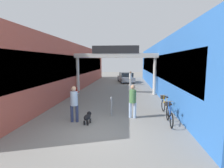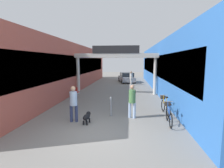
# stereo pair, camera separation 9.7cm
# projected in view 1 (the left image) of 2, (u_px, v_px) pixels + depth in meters

# --- Properties ---
(ground_plane) EXTENTS (80.00, 80.00, 0.00)m
(ground_plane) POSITION_uv_depth(u_px,v_px,m) (100.00, 133.00, 6.95)
(ground_plane) COLOR gray
(storefront_left) EXTENTS (3.00, 26.00, 4.44)m
(storefront_left) POSITION_uv_depth(u_px,v_px,m) (68.00, 67.00, 17.99)
(storefront_left) COLOR #B25142
(storefront_left) RESTS_ON ground_plane
(storefront_right) EXTENTS (3.00, 26.00, 4.44)m
(storefront_right) POSITION_uv_depth(u_px,v_px,m) (169.00, 68.00, 17.06)
(storefront_right) COLOR blue
(storefront_right) RESTS_ON ground_plane
(arcade_sign_gateway) EXTENTS (7.40, 0.47, 4.16)m
(arcade_sign_gateway) POSITION_uv_depth(u_px,v_px,m) (115.00, 60.00, 14.94)
(arcade_sign_gateway) COLOR beige
(arcade_sign_gateway) RESTS_ON ground_plane
(pedestrian_with_dog) EXTENTS (0.39, 0.38, 1.71)m
(pedestrian_with_dog) POSITION_uv_depth(u_px,v_px,m) (74.00, 102.00, 8.16)
(pedestrian_with_dog) COLOR navy
(pedestrian_with_dog) RESTS_ON ground_plane
(pedestrian_companion) EXTENTS (0.42, 0.42, 1.69)m
(pedestrian_companion) POSITION_uv_depth(u_px,v_px,m) (133.00, 99.00, 8.75)
(pedestrian_companion) COLOR #A5BFE0
(pedestrian_companion) RESTS_ON ground_plane
(pedestrian_carrying_crate) EXTENTS (0.44, 0.44, 1.66)m
(pedestrian_carrying_crate) POSITION_uv_depth(u_px,v_px,m) (130.00, 77.00, 20.88)
(pedestrian_carrying_crate) COLOR silver
(pedestrian_carrying_crate) RESTS_ON ground_plane
(dog_on_leash) EXTENTS (0.33, 0.70, 0.50)m
(dog_on_leash) POSITION_uv_depth(u_px,v_px,m) (88.00, 117.00, 8.05)
(dog_on_leash) COLOR black
(dog_on_leash) RESTS_ON ground_plane
(bicycle_blue_nearest) EXTENTS (0.46, 1.69, 0.98)m
(bicycle_blue_nearest) POSITION_uv_depth(u_px,v_px,m) (169.00, 114.00, 8.06)
(bicycle_blue_nearest) COLOR black
(bicycle_blue_nearest) RESTS_ON ground_plane
(bicycle_orange_second) EXTENTS (0.46, 1.69, 0.98)m
(bicycle_orange_second) POSITION_uv_depth(u_px,v_px,m) (165.00, 105.00, 9.60)
(bicycle_orange_second) COLOR black
(bicycle_orange_second) RESTS_ON ground_plane
(bollard_post_metal) EXTENTS (0.10, 0.10, 1.02)m
(bollard_post_metal) POSITION_uv_depth(u_px,v_px,m) (111.00, 106.00, 9.13)
(bollard_post_metal) COLOR gray
(bollard_post_metal) RESTS_ON ground_plane
(cafe_chair_red_nearer) EXTENTS (0.48, 0.48, 0.89)m
(cafe_chair_red_nearer) POSITION_uv_depth(u_px,v_px,m) (76.00, 91.00, 13.51)
(cafe_chair_red_nearer) COLOR gray
(cafe_chair_red_nearer) RESTS_ON ground_plane
(parked_car_silver) EXTENTS (2.50, 4.26, 1.33)m
(parked_car_silver) POSITION_uv_depth(u_px,v_px,m) (126.00, 77.00, 23.91)
(parked_car_silver) COLOR #99999E
(parked_car_silver) RESTS_ON ground_plane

